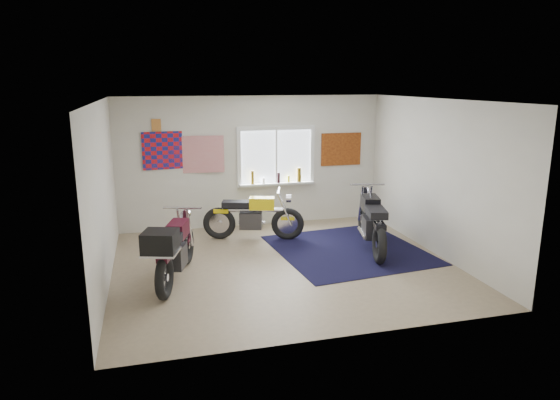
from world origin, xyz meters
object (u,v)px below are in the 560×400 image
object	(u,v)px
yellow_triumph	(253,217)
black_chrome_bike	(371,223)
navy_rug	(349,250)
maroon_tourer	(173,250)

from	to	relation	value
yellow_triumph	black_chrome_bike	bearing A→B (deg)	-13.30
navy_rug	black_chrome_bike	xyz separation A→B (m)	(0.41, -0.03, 0.48)
black_chrome_bike	yellow_triumph	bearing A→B (deg)	74.35
yellow_triumph	black_chrome_bike	size ratio (longest dim) A/B	0.89
yellow_triumph	maroon_tourer	distance (m)	2.45
maroon_tourer	navy_rug	bearing A→B (deg)	-59.14
yellow_triumph	black_chrome_bike	xyz separation A→B (m)	(1.95, -1.11, 0.05)
navy_rug	yellow_triumph	size ratio (longest dim) A/B	1.36
navy_rug	maroon_tourer	bearing A→B (deg)	-166.16
black_chrome_bike	maroon_tourer	distance (m)	3.62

